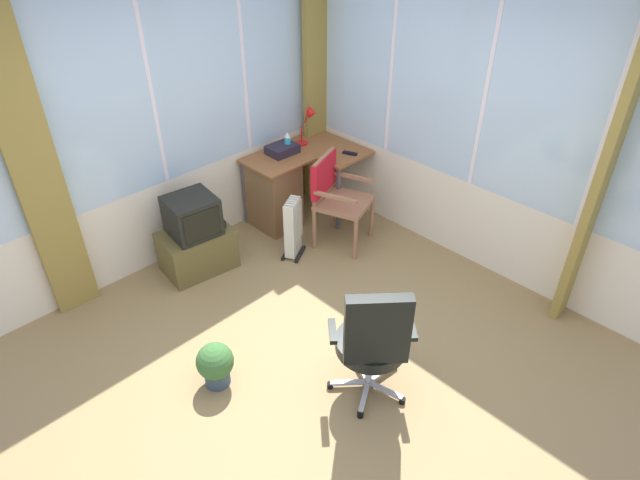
% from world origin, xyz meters
% --- Properties ---
extents(ground, '(4.87, 4.96, 0.06)m').
position_xyz_m(ground, '(0.00, 0.00, -0.03)').
color(ground, olive).
extents(north_window_panel, '(3.87, 0.07, 2.78)m').
position_xyz_m(north_window_panel, '(0.00, 2.01, 1.39)').
color(north_window_panel, '#EDE3C9').
rests_on(north_window_panel, ground).
extents(east_window_panel, '(0.07, 3.96, 2.78)m').
position_xyz_m(east_window_panel, '(1.96, 0.00, 1.39)').
color(east_window_panel, '#EDE3C9').
rests_on(east_window_panel, ground).
extents(curtain_north_left, '(0.35, 0.08, 2.68)m').
position_xyz_m(curtain_north_left, '(-1.06, 1.93, 1.34)').
color(curtain_north_left, olive).
rests_on(curtain_north_left, ground).
extents(curtain_corner, '(0.35, 0.08, 2.68)m').
position_xyz_m(curtain_corner, '(1.83, 1.88, 1.34)').
color(curtain_corner, olive).
rests_on(curtain_corner, ground).
extents(curtain_east_far, '(0.35, 0.09, 2.68)m').
position_xyz_m(curtain_east_far, '(1.88, -1.09, 1.34)').
color(curtain_east_far, olive).
rests_on(curtain_east_far, ground).
extents(desk, '(1.15, 0.85, 0.74)m').
position_xyz_m(desk, '(1.05, 1.68, 0.40)').
color(desk, brown).
rests_on(desk, ground).
extents(desk_lamp, '(0.23, 0.20, 0.40)m').
position_xyz_m(desk_lamp, '(1.57, 1.72, 1.00)').
color(desk_lamp, red).
rests_on(desk_lamp, desk).
extents(tv_remote, '(0.09, 0.16, 0.02)m').
position_xyz_m(tv_remote, '(1.68, 1.24, 0.75)').
color(tv_remote, black).
rests_on(tv_remote, desk).
extents(spray_bottle, '(0.06, 0.06, 0.22)m').
position_xyz_m(spray_bottle, '(1.27, 1.74, 0.85)').
color(spray_bottle, '#35B6D0').
rests_on(spray_bottle, desk).
extents(paper_tray, '(0.31, 0.24, 0.09)m').
position_xyz_m(paper_tray, '(1.20, 1.75, 0.79)').
color(paper_tray, '#26212F').
rests_on(paper_tray, desk).
extents(wooden_armchair, '(0.62, 0.62, 0.92)m').
position_xyz_m(wooden_armchair, '(1.23, 1.06, 0.59)').
color(wooden_armchair, '#996747').
rests_on(wooden_armchair, ground).
extents(office_chair, '(0.61, 0.59, 1.02)m').
position_xyz_m(office_chair, '(-0.01, -0.54, 0.56)').
color(office_chair, '#B7B7BF').
rests_on(office_chair, ground).
extents(tv_on_stand, '(0.69, 0.52, 0.77)m').
position_xyz_m(tv_on_stand, '(-0.01, 1.61, 0.34)').
color(tv_on_stand, brown).
rests_on(tv_on_stand, ground).
extents(space_heater, '(0.33, 0.28, 0.61)m').
position_xyz_m(space_heater, '(0.79, 1.14, 0.31)').
color(space_heater, silver).
rests_on(space_heater, ground).
extents(potted_plant, '(0.28, 0.28, 0.36)m').
position_xyz_m(potted_plant, '(-0.72, 0.34, 0.20)').
color(potted_plant, '#334758').
rests_on(potted_plant, ground).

